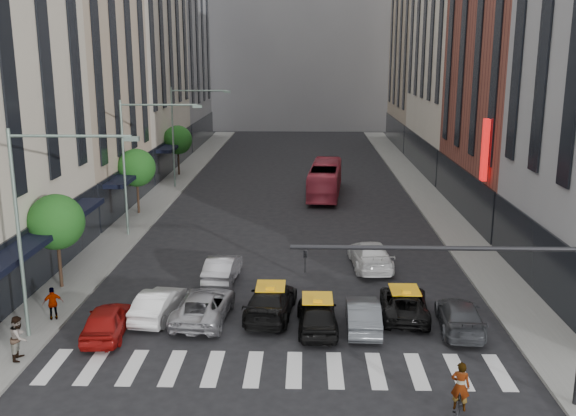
# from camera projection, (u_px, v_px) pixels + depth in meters

# --- Properties ---
(ground) EXTENTS (160.00, 160.00, 0.00)m
(ground) POSITION_uv_depth(u_px,v_px,m) (277.00, 389.00, 23.74)
(ground) COLOR black
(ground) RESTS_ON ground
(sidewalk_left) EXTENTS (3.00, 96.00, 0.15)m
(sidewalk_left) POSITION_uv_depth(u_px,v_px,m) (155.00, 202.00, 53.17)
(sidewalk_left) COLOR slate
(sidewalk_left) RESTS_ON ground
(sidewalk_right) EXTENTS (3.00, 96.00, 0.15)m
(sidewalk_right) POSITION_uv_depth(u_px,v_px,m) (433.00, 204.00, 52.56)
(sidewalk_right) COLOR slate
(sidewalk_right) RESTS_ON ground
(building_left_b) EXTENTS (8.00, 16.00, 24.00)m
(building_left_b) POSITION_uv_depth(u_px,v_px,m) (69.00, 54.00, 48.57)
(building_left_b) COLOR tan
(building_left_b) RESTS_ON ground
(building_left_d) EXTENTS (8.00, 18.00, 30.00)m
(building_left_d) POSITION_uv_depth(u_px,v_px,m) (169.00, 30.00, 83.81)
(building_left_d) COLOR gray
(building_left_d) RESTS_ON ground
(building_right_b) EXTENTS (8.00, 18.00, 26.00)m
(building_right_b) POSITION_uv_depth(u_px,v_px,m) (527.00, 40.00, 46.45)
(building_right_b) COLOR brown
(building_right_b) RESTS_ON ground
(building_right_d) EXTENTS (8.00, 18.00, 28.00)m
(building_right_d) POSITION_uv_depth(u_px,v_px,m) (430.00, 38.00, 83.13)
(building_right_d) COLOR tan
(building_right_d) RESTS_ON ground
(building_far) EXTENTS (30.00, 10.00, 36.00)m
(building_far) POSITION_uv_depth(u_px,v_px,m) (300.00, 15.00, 102.08)
(building_far) COLOR gray
(building_far) RESTS_ON ground
(tree_near) EXTENTS (2.88, 2.88, 4.95)m
(tree_near) POSITION_uv_depth(u_px,v_px,m) (56.00, 222.00, 32.91)
(tree_near) COLOR black
(tree_near) RESTS_ON sidewalk_left
(tree_mid) EXTENTS (2.88, 2.88, 4.95)m
(tree_mid) POSITION_uv_depth(u_px,v_px,m) (136.00, 168.00, 48.45)
(tree_mid) COLOR black
(tree_mid) RESTS_ON sidewalk_left
(tree_far) EXTENTS (2.88, 2.88, 4.95)m
(tree_far) POSITION_uv_depth(u_px,v_px,m) (178.00, 140.00, 64.00)
(tree_far) COLOR black
(tree_far) RESTS_ON sidewalk_left
(streetlamp_near) EXTENTS (5.38, 0.25, 9.00)m
(streetlamp_near) POSITION_uv_depth(u_px,v_px,m) (39.00, 207.00, 26.50)
(streetlamp_near) COLOR gray
(streetlamp_near) RESTS_ON sidewalk_left
(streetlamp_mid) EXTENTS (5.38, 0.25, 9.00)m
(streetlamp_mid) POSITION_uv_depth(u_px,v_px,m) (138.00, 150.00, 42.05)
(streetlamp_mid) COLOR gray
(streetlamp_mid) RESTS_ON sidewalk_left
(streetlamp_far) EXTENTS (5.38, 0.25, 9.00)m
(streetlamp_far) POSITION_uv_depth(u_px,v_px,m) (183.00, 124.00, 57.59)
(streetlamp_far) COLOR gray
(streetlamp_far) RESTS_ON sidewalk_left
(traffic_signal) EXTENTS (10.10, 0.20, 6.00)m
(traffic_signal) POSITION_uv_depth(u_px,v_px,m) (504.00, 287.00, 21.50)
(traffic_signal) COLOR black
(traffic_signal) RESTS_ON ground
(liberty_sign) EXTENTS (0.30, 0.70, 4.00)m
(liberty_sign) POSITION_uv_depth(u_px,v_px,m) (485.00, 150.00, 41.42)
(liberty_sign) COLOR red
(liberty_sign) RESTS_ON ground
(car_red) EXTENTS (1.98, 4.29, 1.42)m
(car_red) POSITION_uv_depth(u_px,v_px,m) (107.00, 321.00, 28.03)
(car_red) COLOR maroon
(car_red) RESTS_ON ground
(car_white_front) EXTENTS (2.00, 4.34, 1.38)m
(car_white_front) POSITION_uv_depth(u_px,v_px,m) (159.00, 304.00, 29.95)
(car_white_front) COLOR silver
(car_white_front) RESTS_ON ground
(car_silver) EXTENTS (2.68, 5.18, 1.40)m
(car_silver) POSITION_uv_depth(u_px,v_px,m) (204.00, 306.00, 29.73)
(car_silver) COLOR #9A9A9F
(car_silver) RESTS_ON ground
(taxi_left) EXTENTS (2.59, 5.26, 1.47)m
(taxi_left) POSITION_uv_depth(u_px,v_px,m) (271.00, 301.00, 30.14)
(taxi_left) COLOR black
(taxi_left) RESTS_ON ground
(taxi_center) EXTENTS (1.89, 4.42, 1.49)m
(taxi_center) POSITION_uv_depth(u_px,v_px,m) (317.00, 314.00, 28.61)
(taxi_center) COLOR black
(taxi_center) RESTS_ON ground
(car_grey_mid) EXTENTS (1.56, 4.23, 1.38)m
(car_grey_mid) POSITION_uv_depth(u_px,v_px,m) (363.00, 314.00, 28.75)
(car_grey_mid) COLOR #474B4F
(car_grey_mid) RESTS_ON ground
(taxi_right) EXTENTS (2.56, 4.86, 1.30)m
(taxi_right) POSITION_uv_depth(u_px,v_px,m) (404.00, 303.00, 30.12)
(taxi_right) COLOR black
(taxi_right) RESTS_ON ground
(car_grey_curb) EXTENTS (2.27, 4.74, 1.33)m
(car_grey_curb) POSITION_uv_depth(u_px,v_px,m) (460.00, 316.00, 28.64)
(car_grey_curb) COLOR #3A3C41
(car_grey_curb) RESTS_ON ground
(car_row2_left) EXTENTS (1.80, 4.43, 1.43)m
(car_row2_left) POSITION_uv_depth(u_px,v_px,m) (223.00, 268.00, 34.85)
(car_row2_left) COLOR #9D9DA2
(car_row2_left) RESTS_ON ground
(car_row2_right) EXTENTS (2.48, 5.41, 1.53)m
(car_row2_right) POSITION_uv_depth(u_px,v_px,m) (370.00, 255.00, 36.98)
(car_row2_right) COLOR silver
(car_row2_right) RESTS_ON ground
(bus) EXTENTS (3.33, 10.56, 2.89)m
(bus) POSITION_uv_depth(u_px,v_px,m) (325.00, 179.00, 55.49)
(bus) COLOR #C1384D
(bus) RESTS_ON ground
(motorcycle) EXTENTS (1.06, 1.75, 0.87)m
(motorcycle) POSITION_uv_depth(u_px,v_px,m) (459.00, 404.00, 21.86)
(motorcycle) COLOR black
(motorcycle) RESTS_ON ground
(rider) EXTENTS (0.74, 0.60, 1.75)m
(rider) POSITION_uv_depth(u_px,v_px,m) (462.00, 369.00, 21.55)
(rider) COLOR gray
(rider) RESTS_ON motorcycle
(pedestrian_near) EXTENTS (0.78, 0.95, 1.82)m
(pedestrian_near) POSITION_uv_depth(u_px,v_px,m) (19.00, 338.00, 25.54)
(pedestrian_near) COLOR gray
(pedestrian_near) RESTS_ON sidewalk_left
(pedestrian_far) EXTENTS (0.98, 0.72, 1.55)m
(pedestrian_far) POSITION_uv_depth(u_px,v_px,m) (53.00, 303.00, 29.39)
(pedestrian_far) COLOR gray
(pedestrian_far) RESTS_ON sidewalk_left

